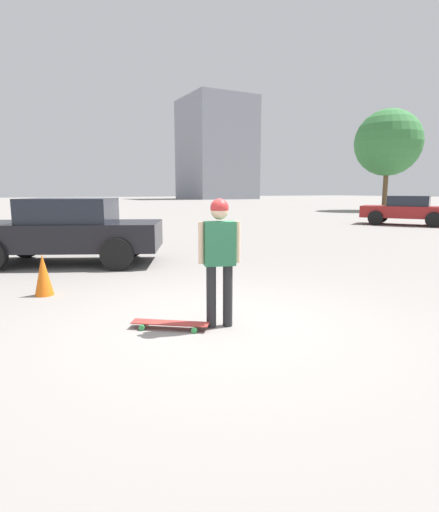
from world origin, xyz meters
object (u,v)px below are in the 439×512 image
at_px(person, 220,249).
at_px(traffic_cone, 43,275).
at_px(skateboard, 170,324).
at_px(car_parked_far, 407,210).
at_px(car_parked_near, 68,230).

distance_m(person, traffic_cone, 3.29).
relative_size(skateboard, car_parked_far, 0.20).
distance_m(skateboard, traffic_cone, 2.77).
xyz_separation_m(car_parked_far, traffic_cone, (-17.07, -6.28, -0.42)).
bearing_deg(traffic_cone, person, -55.87).
relative_size(person, car_parked_near, 0.35).
bearing_deg(car_parked_far, traffic_cone, 78.36).
relative_size(skateboard, traffic_cone, 1.29).
relative_size(car_parked_near, traffic_cone, 6.77).
bearing_deg(person, car_parked_near, 118.06).
bearing_deg(person, traffic_cone, 141.51).
bearing_deg(car_parked_far, car_parked_near, 70.01).
height_order(person, skateboard, person).
height_order(car_parked_far, traffic_cone, car_parked_far).
height_order(skateboard, car_parked_far, car_parked_far).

